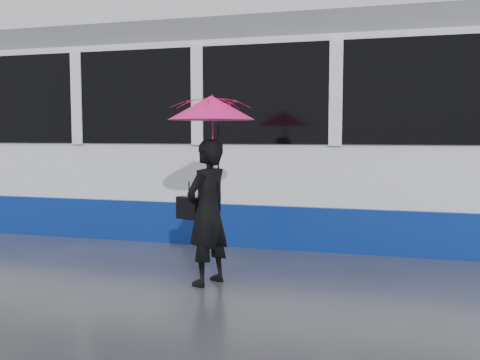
% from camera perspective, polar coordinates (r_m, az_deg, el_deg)
% --- Properties ---
extents(ground, '(90.00, 90.00, 0.00)m').
position_cam_1_polar(ground, '(6.49, 2.97, -9.72)').
color(ground, '#2B2B30').
rests_on(ground, ground).
extents(rails, '(34.00, 1.51, 0.02)m').
position_cam_1_polar(rails, '(8.88, 6.59, -5.69)').
color(rails, '#3F3D38').
rests_on(rails, ground).
extents(tram, '(26.00, 2.56, 3.35)m').
position_cam_1_polar(tram, '(8.62, 14.28, 4.76)').
color(tram, white).
rests_on(tram, ground).
extents(woman, '(0.57, 0.68, 1.59)m').
position_cam_1_polar(woman, '(5.81, -3.49, -3.46)').
color(woman, black).
rests_on(woman, ground).
extents(umbrella, '(1.21, 1.21, 1.07)m').
position_cam_1_polar(umbrella, '(5.73, -3.07, 5.91)').
color(umbrella, '#EF1462').
rests_on(umbrella, ground).
extents(handbag, '(0.31, 0.22, 0.43)m').
position_cam_1_polar(handbag, '(5.90, -5.45, -2.97)').
color(handbag, black).
rests_on(handbag, ground).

